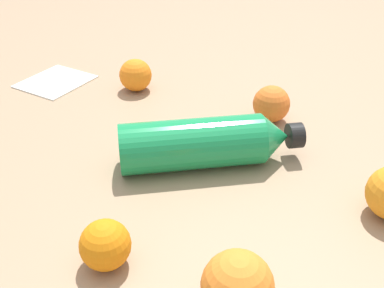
{
  "coord_description": "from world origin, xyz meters",
  "views": [
    {
      "loc": [
        -0.5,
        0.39,
        0.42
      ],
      "look_at": [
        -0.02,
        0.02,
        0.04
      ],
      "focal_mm": 43.37,
      "sensor_mm": 36.0,
      "label": 1
    }
  ],
  "objects_px": {
    "water_bottle": "(208,143)",
    "orange_3": "(136,75)",
    "orange_1": "(237,286)",
    "orange_2": "(271,104)",
    "orange_4": "(105,245)",
    "folded_napkin": "(55,81)"
  },
  "relations": [
    {
      "from": "orange_1",
      "to": "orange_2",
      "type": "relative_size",
      "value": 1.15
    },
    {
      "from": "water_bottle",
      "to": "orange_2",
      "type": "relative_size",
      "value": 4.16
    },
    {
      "from": "orange_1",
      "to": "folded_napkin",
      "type": "height_order",
      "value": "orange_1"
    },
    {
      "from": "folded_napkin",
      "to": "orange_3",
      "type": "bearing_deg",
      "value": -139.42
    },
    {
      "from": "orange_3",
      "to": "orange_2",
      "type": "bearing_deg",
      "value": -153.92
    },
    {
      "from": "orange_1",
      "to": "orange_2",
      "type": "height_order",
      "value": "orange_1"
    },
    {
      "from": "water_bottle",
      "to": "orange_2",
      "type": "xyz_separation_m",
      "value": [
        0.04,
        -0.18,
        -0.01
      ]
    },
    {
      "from": "water_bottle",
      "to": "orange_1",
      "type": "bearing_deg",
      "value": -94.25
    },
    {
      "from": "orange_2",
      "to": "orange_4",
      "type": "bearing_deg",
      "value": 107.84
    },
    {
      "from": "orange_2",
      "to": "folded_napkin",
      "type": "relative_size",
      "value": 0.49
    },
    {
      "from": "orange_2",
      "to": "orange_4",
      "type": "height_order",
      "value": "orange_2"
    },
    {
      "from": "orange_2",
      "to": "folded_napkin",
      "type": "height_order",
      "value": "orange_2"
    },
    {
      "from": "folded_napkin",
      "to": "water_bottle",
      "type": "bearing_deg",
      "value": -171.6
    },
    {
      "from": "orange_2",
      "to": "orange_3",
      "type": "relative_size",
      "value": 1.01
    },
    {
      "from": "orange_1",
      "to": "orange_3",
      "type": "xyz_separation_m",
      "value": [
        0.54,
        -0.21,
        -0.01
      ]
    },
    {
      "from": "orange_2",
      "to": "orange_1",
      "type": "bearing_deg",
      "value": 129.65
    },
    {
      "from": "water_bottle",
      "to": "orange_3",
      "type": "distance_m",
      "value": 0.31
    },
    {
      "from": "orange_4",
      "to": "orange_2",
      "type": "bearing_deg",
      "value": -72.16
    },
    {
      "from": "orange_3",
      "to": "orange_1",
      "type": "bearing_deg",
      "value": 159.05
    },
    {
      "from": "orange_1",
      "to": "orange_2",
      "type": "distance_m",
      "value": 0.43
    },
    {
      "from": "water_bottle",
      "to": "orange_3",
      "type": "height_order",
      "value": "water_bottle"
    },
    {
      "from": "orange_1",
      "to": "orange_2",
      "type": "bearing_deg",
      "value": -50.35
    }
  ]
}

